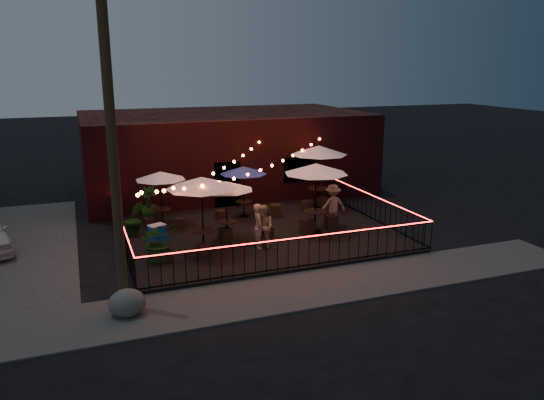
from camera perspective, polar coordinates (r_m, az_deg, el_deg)
The scene contains 35 objects.
ground at distance 18.66m, azimuth 0.40°, elevation -5.68°, with size 110.00×110.00×0.00m, color black.
patio at distance 20.41m, azimuth -1.62°, elevation -3.67°, with size 10.00×8.00×0.15m, color black.
sidewalk at distance 15.88m, azimuth 4.68°, elevation -9.37°, with size 18.00×2.50×0.05m, color #3B3836.
brick_building at distance 27.68m, azimuth -5.12°, elevation 5.22°, with size 14.00×8.00×4.00m.
utility_pole at distance 13.98m, azimuth -16.67°, elevation 3.85°, with size 0.26×0.26×8.00m, color #3A2517.
fence_front at distance 16.70m, azimuth 2.89°, elevation -5.75°, with size 10.00×0.04×1.04m.
fence_left at distance 19.27m, azimuth -15.85°, elevation -3.50°, with size 0.04×8.00×1.04m.
fence_right at distance 22.31m, azimuth 10.60°, elevation -0.76°, with size 0.04×8.00×1.04m.
festoon_lights at distance 19.21m, azimuth -4.22°, elevation 2.69°, with size 10.02×8.72×1.32m.
cafe_table_0 at distance 17.67m, azimuth -7.58°, elevation 1.74°, with size 2.93×2.93×2.65m.
cafe_table_1 at distance 21.18m, azimuth -11.92°, elevation 2.51°, with size 2.62×2.62×2.19m.
cafe_table_2 at distance 19.11m, azimuth -4.94°, elevation 1.46°, with size 2.19×2.19×2.18m.
cafe_table_3 at distance 21.97m, azimuth -3.10°, elevation 3.14°, with size 2.55×2.55×2.16m.
cafe_table_4 at distance 19.88m, azimuth 4.76°, elevation 3.28°, with size 2.70×2.70×2.67m.
cafe_table_5 at distance 23.53m, azimuth 5.08°, elevation 5.27°, with size 3.26×3.26×2.78m.
bistro_chair_0 at distance 17.85m, azimuth -11.45°, elevation -5.72°, with size 0.35×0.35×0.41m, color black.
bistro_chair_1 at distance 17.88m, azimuth -7.37°, elevation -5.45°, with size 0.38×0.38×0.45m, color black.
bistro_chair_2 at distance 21.37m, azimuth -13.06°, elevation -2.39°, with size 0.36×0.36×0.43m, color black.
bistro_chair_3 at distance 21.09m, azimuth -9.88°, elevation -2.49°, with size 0.34×0.34×0.41m, color black.
bistro_chair_4 at distance 19.36m, azimuth -5.04°, elevation -3.75°, with size 0.41×0.41×0.48m, color black.
bistro_chair_5 at distance 19.72m, azimuth -0.46°, elevation -3.45°, with size 0.35×0.35×0.42m, color black.
bistro_chair_6 at distance 21.95m, azimuth -5.49°, elevation -1.65°, with size 0.35×0.35×0.42m, color black.
bistro_chair_7 at distance 22.36m, azimuth 0.33°, elevation -1.14°, with size 0.44×0.44×0.52m, color black.
bistro_chair_8 at distance 20.30m, azimuth 3.82°, elevation -2.81°, with size 0.44×0.44×0.52m, color black.
bistro_chair_9 at distance 20.93m, azimuth 6.37°, elevation -2.34°, with size 0.43×0.43×0.51m, color black.
bistro_chair_10 at distance 23.26m, azimuth 3.80°, elevation -0.64°, with size 0.38×0.38×0.45m, color black.
bistro_chair_11 at distance 23.94m, azimuth 5.52°, elevation -0.21°, with size 0.40×0.40×0.47m, color black.
patron_a at distance 18.48m, azimuth -1.46°, elevation -2.80°, with size 0.58×0.38×1.59m, color #DEAF8C.
patron_b at distance 18.44m, azimuth -0.89°, elevation -2.91°, with size 0.75×0.58×1.54m, color tan.
patron_c at distance 21.17m, azimuth 6.56°, elevation -0.54°, with size 1.07×0.62×1.66m, color beige.
potted_shrub_a at distance 17.66m, azimuth -12.09°, elevation -4.39°, with size 1.20×1.04×1.34m, color #1C4013.
potted_shrub_b at distance 20.47m, azimuth -14.57°, elevation -1.94°, with size 0.73×0.59×1.32m, color #1A360F.
potted_shrub_c at distance 22.47m, azimuth -13.09°, elevation -0.36°, with size 0.75×0.75×1.35m, color #1A3811.
cooler at distance 19.32m, azimuth -12.23°, elevation -3.65°, with size 0.68×0.59×0.75m.
boulder at distance 14.60m, azimuth -15.32°, elevation -10.65°, with size 0.93×0.79×0.73m, color #4B4B45.
Camera 1 is at (-6.30, -16.34, 6.44)m, focal length 35.00 mm.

